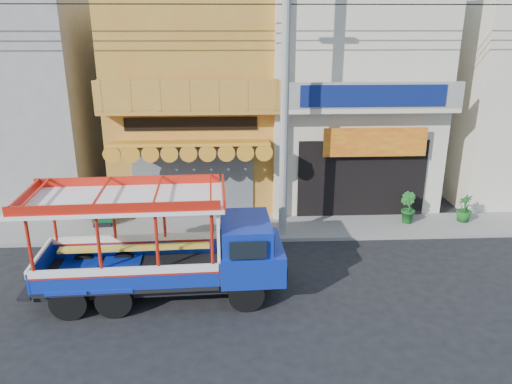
% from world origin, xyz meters
% --- Properties ---
extents(ground, '(90.00, 90.00, 0.00)m').
position_xyz_m(ground, '(0.00, 0.00, 0.00)').
color(ground, black).
rests_on(ground, ground).
extents(sidewalk, '(30.00, 2.00, 0.12)m').
position_xyz_m(sidewalk, '(0.00, 4.00, 0.06)').
color(sidewalk, slate).
rests_on(sidewalk, ground).
extents(shophouse_left, '(6.00, 7.50, 8.24)m').
position_xyz_m(shophouse_left, '(-4.00, 7.96, 4.11)').
color(shophouse_left, '#BB7229').
rests_on(shophouse_left, ground).
extents(shophouse_right, '(6.00, 6.75, 8.24)m').
position_xyz_m(shophouse_right, '(2.00, 7.96, 4.11)').
color(shophouse_right, beige).
rests_on(shophouse_right, ground).
extents(party_pilaster, '(0.35, 0.30, 8.00)m').
position_xyz_m(party_pilaster, '(-1.00, 4.85, 4.00)').
color(party_pilaster, beige).
rests_on(party_pilaster, ground).
extents(filler_building_left, '(6.00, 6.00, 7.60)m').
position_xyz_m(filler_building_left, '(-11.00, 8.00, 3.80)').
color(filler_building_left, gray).
rests_on(filler_building_left, ground).
extents(utility_pole, '(28.00, 0.26, 9.00)m').
position_xyz_m(utility_pole, '(-0.85, 3.30, 5.03)').
color(utility_pole, gray).
rests_on(utility_pole, ground).
extents(songthaew_truck, '(6.50, 2.37, 3.00)m').
position_xyz_m(songthaew_truck, '(-4.06, -0.20, 1.45)').
color(songthaew_truck, black).
rests_on(songthaew_truck, ground).
extents(green_sign, '(0.72, 0.35, 1.11)m').
position_xyz_m(green_sign, '(-7.13, 4.39, 0.58)').
color(green_sign, black).
rests_on(green_sign, sidewalk).
extents(potted_plant_b, '(0.64, 0.72, 1.09)m').
position_xyz_m(potted_plant_b, '(3.47, 4.20, 0.66)').
color(potted_plant_b, '#17521B').
rests_on(potted_plant_b, sidewalk).
extents(potted_plant_c, '(0.56, 0.56, 0.96)m').
position_xyz_m(potted_plant_c, '(5.53, 4.20, 0.60)').
color(potted_plant_c, '#17521B').
rests_on(potted_plant_c, sidewalk).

